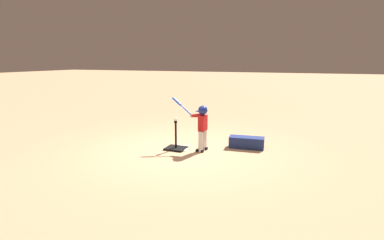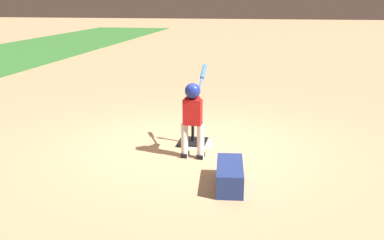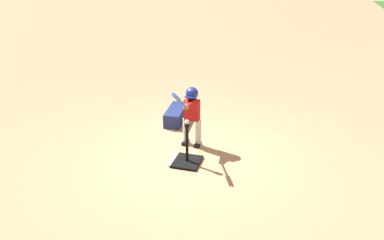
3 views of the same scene
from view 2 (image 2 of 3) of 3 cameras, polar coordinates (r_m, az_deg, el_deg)
ground_plane at (r=7.02m, az=-0.31°, el=-3.37°), size 90.00×90.00×0.00m
home_plate at (r=7.12m, az=0.78°, el=-3.04°), size 0.50×0.50×0.02m
batting_tee at (r=7.14m, az=0.10°, el=-2.34°), size 0.48×0.44×0.70m
batter_child at (r=6.37m, az=0.15°, el=1.24°), size 0.93×0.35×1.26m
baseball at (r=6.97m, az=0.10°, el=2.80°), size 0.07×0.07×0.07m
equipment_bag at (r=5.56m, az=4.81°, el=-7.00°), size 0.87×0.40×0.28m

